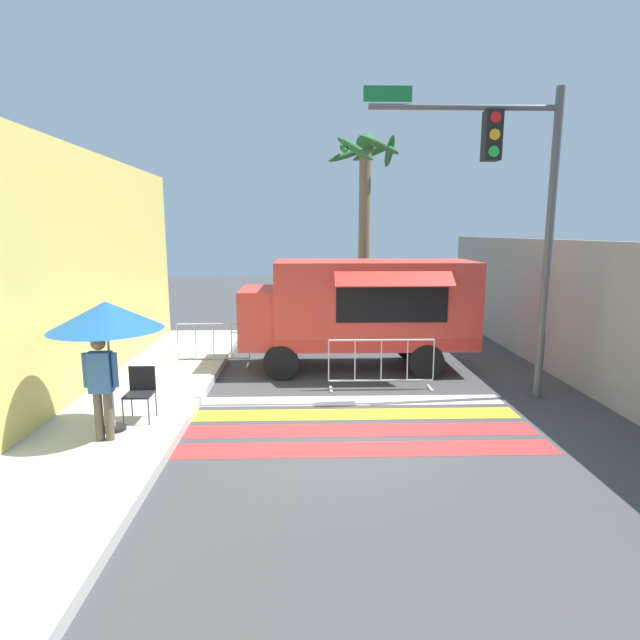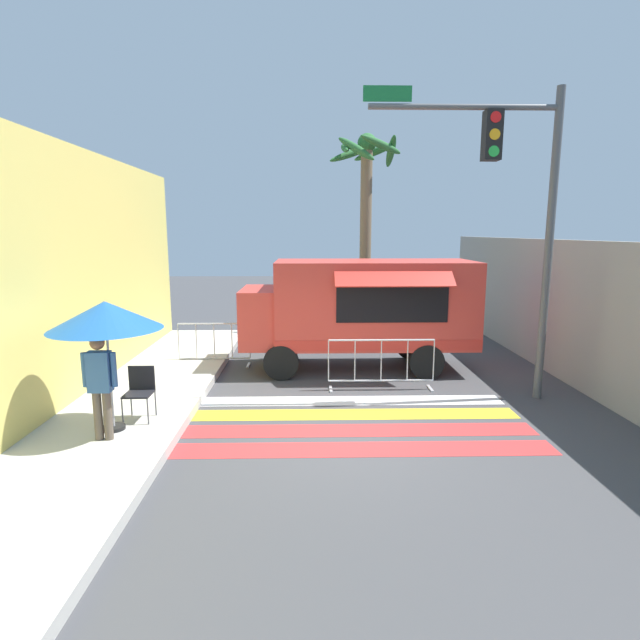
{
  "view_description": "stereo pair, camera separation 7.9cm",
  "coord_description": "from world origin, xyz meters",
  "views": [
    {
      "loc": [
        -0.74,
        -8.1,
        3.37
      ],
      "look_at": [
        -0.43,
        2.56,
        1.47
      ],
      "focal_mm": 28.0,
      "sensor_mm": 36.0,
      "label": 1
    },
    {
      "loc": [
        -0.66,
        -8.11,
        3.37
      ],
      "look_at": [
        -0.43,
        2.56,
        1.47
      ],
      "focal_mm": 28.0,
      "sensor_mm": 36.0,
      "label": 2
    }
  ],
  "objects": [
    {
      "name": "ground_plane",
      "position": [
        0.0,
        0.0,
        0.0
      ],
      "size": [
        60.0,
        60.0,
        0.0
      ],
      "primitive_type": "plane",
      "color": "#424244"
    },
    {
      "name": "patio_umbrella",
      "position": [
        -3.87,
        -0.32,
        2.06
      ],
      "size": [
        1.75,
        1.75,
        2.12
      ],
      "color": "black",
      "rests_on": "sidewalk_left"
    },
    {
      "name": "crosswalk_painted",
      "position": [
        0.0,
        0.35,
        0.0
      ],
      "size": [
        6.4,
        2.84,
        0.01
      ],
      "color": "red",
      "rests_on": "ground_plane"
    },
    {
      "name": "food_truck",
      "position": [
        0.49,
        3.91,
        1.57
      ],
      "size": [
        5.59,
        2.48,
        2.67
      ],
      "color": "#D13D33",
      "rests_on": "ground_plane"
    },
    {
      "name": "building_left_facade",
      "position": [
        -5.29,
        0.0,
        2.5
      ],
      "size": [
        0.25,
        16.0,
        5.01
      ],
      "color": "#E5D166",
      "rests_on": "ground_plane"
    },
    {
      "name": "concrete_wall_right",
      "position": [
        5.21,
        3.0,
        1.59
      ],
      "size": [
        0.2,
        16.0,
        3.18
      ],
      "color": "gray",
      "rests_on": "ground_plane"
    },
    {
      "name": "vendor_person",
      "position": [
        -3.86,
        -0.71,
        1.11
      ],
      "size": [
        0.53,
        0.22,
        1.65
      ],
      "rotation": [
        0.0,
        0.0,
        0.19
      ],
      "color": "brown",
      "rests_on": "sidewalk_left"
    },
    {
      "name": "sidewalk_left",
      "position": [
        -5.0,
        0.0,
        0.09
      ],
      "size": [
        4.4,
        16.0,
        0.18
      ],
      "color": "#B7B5AD",
      "rests_on": "ground_plane"
    },
    {
      "name": "barricade_front",
      "position": [
        0.87,
        2.21,
        0.56
      ],
      "size": [
        2.28,
        0.44,
        1.11
      ],
      "color": "#B7BABF",
      "rests_on": "ground_plane"
    },
    {
      "name": "traffic_signal_pole",
      "position": [
        3.32,
        1.6,
        4.08
      ],
      "size": [
        3.76,
        0.29,
        6.02
      ],
      "color": "#515456",
      "rests_on": "ground_plane"
    },
    {
      "name": "palm_tree",
      "position": [
        1.18,
        8.33,
        4.4
      ],
      "size": [
        2.33,
        2.44,
        6.42
      ],
      "color": "#7A664C",
      "rests_on": "ground_plane"
    },
    {
      "name": "barricade_side",
      "position": [
        -3.06,
        4.21,
        0.54
      ],
      "size": [
        1.81,
        0.44,
        1.11
      ],
      "color": "#B7BABF",
      "rests_on": "ground_plane"
    },
    {
      "name": "folding_chair",
      "position": [
        -3.58,
        0.19,
        0.72
      ],
      "size": [
        0.45,
        0.45,
        0.9
      ],
      "rotation": [
        0.0,
        0.0,
        0.15
      ],
      "color": "#4C4C51",
      "rests_on": "sidewalk_left"
    }
  ]
}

